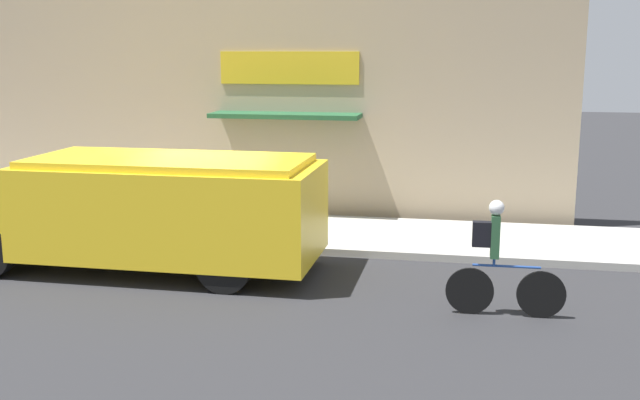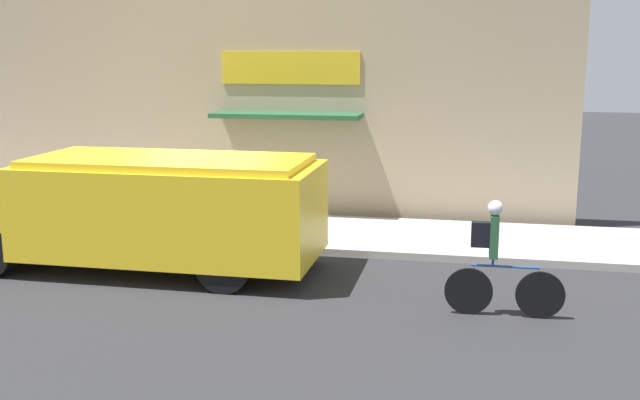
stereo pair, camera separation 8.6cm
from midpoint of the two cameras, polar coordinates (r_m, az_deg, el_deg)
name	(u,v)px [view 1 (the left image)]	position (r m, az deg, el deg)	size (l,w,h in m)	color
ground_plane	(207,250)	(14.48, -8.74, -3.78)	(70.00, 70.00, 0.00)	#2B2B2D
sidewalk	(230,229)	(15.76, -7.03, -2.22)	(28.00, 2.83, 0.14)	#ADAAA3
storefront	(253,97)	(17.07, -5.30, 7.83)	(14.23, 1.03, 5.42)	tan
school_bus	(146,210)	(13.19, -13.33, -0.73)	(6.70, 2.70, 1.98)	yellow
cyclist	(498,261)	(10.95, 13.20, -4.53)	(1.69, 0.22, 1.69)	black
trash_bin	(204,200)	(16.40, -8.95, -0.01)	(0.56, 0.56, 0.83)	#38383D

